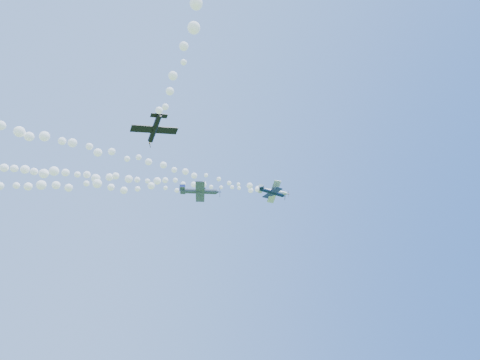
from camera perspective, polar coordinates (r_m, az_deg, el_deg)
name	(u,v)px	position (r m, az deg, el deg)	size (l,w,h in m)	color
plane_white	(274,191)	(93.46, 4.82, -1.63)	(7.37, 7.84, 2.93)	silver
smoke_trail_white	(112,178)	(92.41, -17.74, 0.34)	(66.09, 20.63, 3.11)	white
plane_navy	(272,192)	(92.63, 4.58, -1.78)	(7.24, 7.38, 2.46)	#0C1A37
smoke_trail_navy	(100,151)	(84.52, -19.29, 3.93)	(72.58, 4.69, 2.84)	white
plane_grey	(200,191)	(72.46, -5.72, -1.62)	(7.51, 7.92, 2.18)	#3A4254
plane_black	(155,129)	(58.15, -12.06, 7.11)	(6.48, 6.40, 2.41)	black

